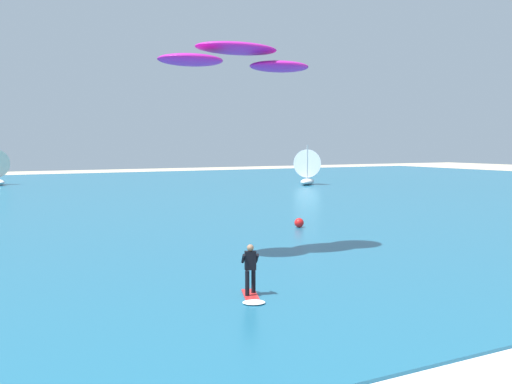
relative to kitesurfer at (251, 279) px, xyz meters
name	(u,v)px	position (x,y,z in m)	size (l,w,h in m)	color
ocean	(71,198)	(1.92, 38.03, -0.65)	(160.00, 90.00, 0.10)	#1E607F
shoreline_foam	(471,355)	(2.27, -6.77, -0.70)	(91.98, 1.96, 0.01)	white
kitesurfer	(251,279)	(0.00, 0.00, 0.00)	(1.25, 2.02, 1.67)	red
kite	(237,57)	(2.75, 6.42, 7.94)	(7.01, 2.31, 1.06)	#B21999
sailboat_near_shore	(309,166)	(30.57, 42.51, 1.56)	(4.20, 4.15, 4.73)	silver
marker_buoy	(299,223)	(9.83, 12.43, -0.33)	(0.55, 0.55, 0.55)	red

